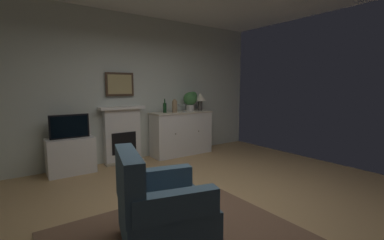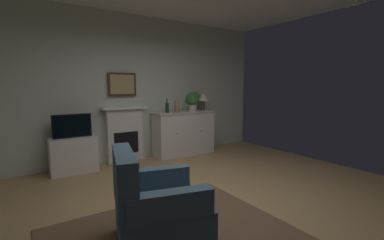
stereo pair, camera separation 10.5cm
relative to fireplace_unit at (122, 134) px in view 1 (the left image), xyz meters
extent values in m
cube|color=tan|center=(0.24, -2.52, -0.60)|extent=(6.15, 5.35, 0.10)
cube|color=silver|center=(0.24, 0.13, 0.90)|extent=(6.15, 0.06, 2.89)
cube|color=brown|center=(-0.53, -2.92, -0.54)|extent=(2.31, 1.90, 0.02)
cube|color=white|center=(0.00, 0.01, -0.02)|extent=(0.70, 0.18, 1.05)
cube|color=tan|center=(0.00, -0.09, -0.53)|extent=(0.77, 0.20, 0.03)
cube|color=black|center=(0.00, -0.09, -0.16)|extent=(0.48, 0.02, 0.42)
cube|color=white|center=(0.00, -0.02, 0.53)|extent=(0.87, 0.27, 0.05)
cube|color=#473323|center=(0.00, 0.05, 0.98)|extent=(0.55, 0.03, 0.45)
cube|color=tan|center=(0.00, 0.03, 0.98)|extent=(0.47, 0.01, 0.37)
cube|color=white|center=(1.27, -0.18, -0.09)|extent=(1.34, 0.45, 0.91)
cube|color=beige|center=(1.27, -0.18, 0.38)|extent=(1.37, 0.48, 0.03)
sphere|color=brown|center=(0.97, -0.41, -0.03)|extent=(0.02, 0.02, 0.02)
sphere|color=brown|center=(1.56, -0.41, -0.03)|extent=(0.02, 0.02, 0.02)
cylinder|color=#4C4742|center=(1.78, -0.18, 0.50)|extent=(0.10, 0.10, 0.22)
cone|color=#EFE5C6|center=(1.78, -0.18, 0.70)|extent=(0.26, 0.26, 0.18)
cylinder|color=#193F1E|center=(0.87, -0.16, 0.49)|extent=(0.08, 0.08, 0.20)
cylinder|color=#193F1E|center=(0.87, -0.16, 0.64)|extent=(0.03, 0.03, 0.09)
cylinder|color=silver|center=(1.20, -0.20, 0.39)|extent=(0.06, 0.06, 0.00)
cylinder|color=silver|center=(1.20, -0.20, 0.44)|extent=(0.01, 0.01, 0.09)
cone|color=silver|center=(1.20, -0.20, 0.52)|extent=(0.07, 0.07, 0.07)
cylinder|color=silver|center=(1.31, -0.22, 0.39)|extent=(0.06, 0.06, 0.00)
cylinder|color=silver|center=(1.31, -0.22, 0.44)|extent=(0.01, 0.01, 0.09)
cone|color=silver|center=(1.31, -0.22, 0.52)|extent=(0.07, 0.07, 0.07)
cylinder|color=#9E7F5B|center=(1.07, -0.23, 0.51)|extent=(0.11, 0.11, 0.24)
sphere|color=#9E7F5B|center=(1.07, -0.23, 0.63)|extent=(0.08, 0.08, 0.08)
cube|color=white|center=(-0.98, -0.16, -0.24)|extent=(0.75, 0.42, 0.62)
cube|color=black|center=(-0.98, -0.18, 0.27)|extent=(0.62, 0.06, 0.40)
cube|color=black|center=(-0.98, -0.22, 0.27)|extent=(0.57, 0.01, 0.35)
cylinder|color=beige|center=(1.54, -0.13, 0.46)|extent=(0.18, 0.18, 0.14)
sphere|color=#3D753D|center=(1.54, -0.13, 0.66)|extent=(0.30, 0.30, 0.30)
sphere|color=#3D753D|center=(1.60, -0.16, 0.73)|extent=(0.18, 0.18, 0.18)
cube|color=#3F596B|center=(-0.66, -2.89, -0.29)|extent=(0.96, 0.93, 0.32)
cube|color=#3F596B|center=(-0.98, -2.81, 0.12)|extent=(0.34, 0.78, 0.50)
cube|color=#3F596B|center=(-0.74, -3.20, -0.02)|extent=(0.73, 0.31, 0.22)
cube|color=#3F596B|center=(-0.58, -2.58, -0.02)|extent=(0.73, 0.31, 0.22)
cylinder|color=#473323|center=(-0.25, -2.67, -0.50)|extent=(0.05, 0.05, 0.10)
cylinder|color=#473323|center=(-0.91, -2.50, -0.50)|extent=(0.05, 0.05, 0.10)
camera|label=1|loc=(-1.79, -4.91, 0.93)|focal=24.43mm
camera|label=2|loc=(-1.70, -4.97, 0.93)|focal=24.43mm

